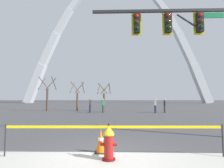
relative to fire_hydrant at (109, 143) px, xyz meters
name	(u,v)px	position (x,y,z in m)	size (l,w,h in m)	color
ground_plane	(105,154)	(-0.13, 0.49, -0.47)	(240.00, 240.00, 0.00)	#3D3D3F
fire_hydrant	(109,143)	(0.00, 0.00, 0.00)	(0.46, 0.48, 0.99)	#5E0F0D
caution_tape_barrier	(114,134)	(0.13, 0.28, 0.19)	(6.34, 0.21, 0.93)	#232326
traffic_cone_by_hydrant	(101,141)	(-0.28, 0.64, -0.11)	(0.36, 0.36, 0.73)	black
traffic_signal_gantry	(192,40)	(3.56, 2.87, 3.80)	(6.42, 0.44, 6.00)	#232326
monument_arch	(117,42)	(-0.13, 52.45, 19.31)	(59.73, 2.40, 44.40)	silver
tree_far_left	(47,96)	(-8.78, 17.74, 1.47)	(2.00, 2.01, 4.35)	#473323
tree_left_mid	(77,98)	(-5.02, 18.29, 1.21)	(1.75, 1.76, 3.77)	brown
tree_center_left	(104,99)	(-1.47, 17.51, 1.10)	(1.64, 1.65, 3.53)	brown
pedestrian_walking_left	(103,105)	(-1.43, 15.49, 0.35)	(0.39, 0.30, 1.59)	#38383D
pedestrian_standing_center	(155,106)	(4.43, 15.32, 0.35)	(0.23, 0.36, 1.59)	#232847
pedestrian_walking_right	(165,105)	(5.56, 15.65, 0.35)	(0.31, 0.39, 1.59)	#38383D
pedestrian_near_trees	(90,105)	(-2.91, 15.52, 0.35)	(0.27, 0.38, 1.59)	#232847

